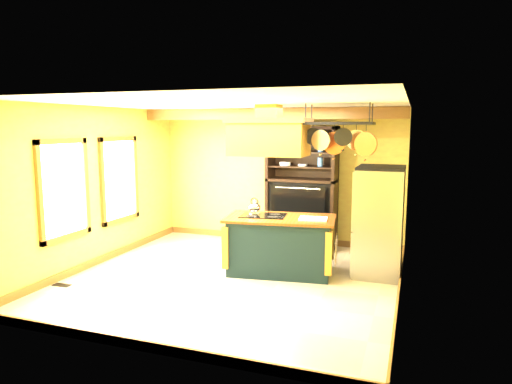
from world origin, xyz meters
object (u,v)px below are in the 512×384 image
Objects in this scene: kitchen_island at (280,244)px; refrigerator at (378,224)px; range_hood at (269,135)px; hutch at (302,201)px; pot_rack at (340,132)px.

kitchen_island is 1.08× the size of refrigerator.
hutch is at bearing 85.27° from range_hood.
kitchen_island is 2.03m from pot_rack.
kitchen_island is 1.44× the size of range_hood.
pot_rack is 2.40m from hutch.
hutch is at bearing 84.35° from kitchen_island.
range_hood is 1.12m from pot_rack.
refrigerator is at bearing 36.48° from pot_rack.
range_hood is at bearing 180.00° from pot_rack.
pot_rack is 1.62m from refrigerator.
pot_rack is at bearing 0.00° from range_hood.
pot_rack is at bearing -143.52° from refrigerator.
pot_rack is (0.92, -0.00, 1.81)m from kitchen_island.
pot_rack is at bearing -60.46° from hutch.
range_hood is 0.54× the size of hutch.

